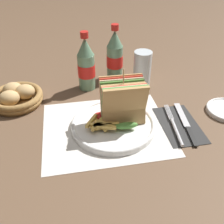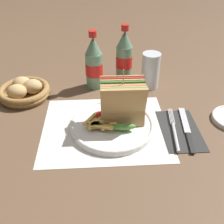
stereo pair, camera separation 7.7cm
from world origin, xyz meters
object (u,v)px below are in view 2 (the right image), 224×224
(club_sandwich, at_px, (123,103))
(bread_basket, at_px, (24,91))
(glass_near, at_px, (150,73))
(plate_main, at_px, (112,124))
(knife, at_px, (187,129))
(fork, at_px, (175,132))
(coke_bottle_far, at_px, (124,57))
(coke_bottle_near, at_px, (94,64))

(club_sandwich, bearing_deg, bread_basket, 151.32)
(glass_near, bearing_deg, plate_main, -123.12)
(knife, height_order, bread_basket, bread_basket)
(glass_near, bearing_deg, fork, -84.80)
(coke_bottle_far, relative_size, bread_basket, 1.21)
(club_sandwich, xyz_separation_m, glass_near, (0.12, 0.22, -0.02))
(club_sandwich, relative_size, fork, 0.86)
(fork, distance_m, coke_bottle_near, 0.38)
(plate_main, height_order, bread_basket, bread_basket)
(coke_bottle_far, distance_m, glass_near, 0.12)
(coke_bottle_near, relative_size, bread_basket, 1.21)
(coke_bottle_near, height_order, glass_near, coke_bottle_near)
(club_sandwich, relative_size, bread_basket, 0.97)
(coke_bottle_near, bearing_deg, plate_main, -78.25)
(club_sandwich, height_order, knife, club_sandwich)
(knife, distance_m, bread_basket, 0.55)
(coke_bottle_far, bearing_deg, fork, -71.90)
(knife, distance_m, coke_bottle_far, 0.37)
(plate_main, distance_m, bread_basket, 0.35)
(glass_near, bearing_deg, knife, -75.81)
(plate_main, bearing_deg, glass_near, 56.88)
(fork, height_order, knife, fork)
(coke_bottle_near, xyz_separation_m, coke_bottle_far, (0.11, 0.06, 0.00))
(plate_main, xyz_separation_m, club_sandwich, (0.03, 0.01, 0.07))
(bread_basket, bearing_deg, fork, -26.33)
(plate_main, height_order, knife, plate_main)
(fork, height_order, glass_near, glass_near)
(knife, bearing_deg, bread_basket, 163.97)
(plate_main, xyz_separation_m, knife, (0.22, -0.03, -0.00))
(glass_near, bearing_deg, coke_bottle_near, 176.17)
(club_sandwich, xyz_separation_m, fork, (0.15, -0.06, -0.07))
(fork, xyz_separation_m, bread_basket, (-0.47, 0.23, 0.02))
(glass_near, bearing_deg, club_sandwich, -118.52)
(coke_bottle_far, height_order, glass_near, coke_bottle_far)
(fork, distance_m, coke_bottle_far, 0.37)
(knife, bearing_deg, glass_near, 111.11)
(coke_bottle_near, xyz_separation_m, bread_basket, (-0.24, -0.06, -0.07))
(knife, xyz_separation_m, coke_bottle_far, (-0.15, 0.33, 0.08))
(bread_basket, bearing_deg, glass_near, 5.73)
(club_sandwich, height_order, coke_bottle_near, coke_bottle_near)
(plate_main, relative_size, coke_bottle_far, 1.19)
(plate_main, bearing_deg, coke_bottle_far, 78.31)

